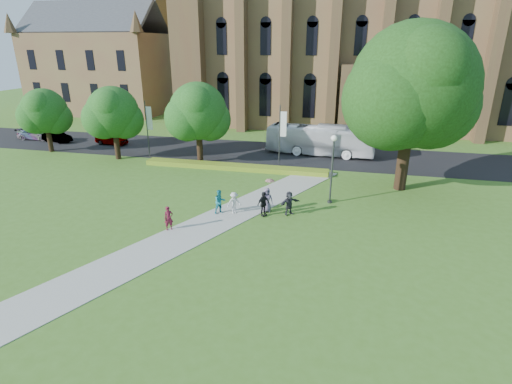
% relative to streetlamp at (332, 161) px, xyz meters
% --- Properties ---
extents(ground, '(160.00, 160.00, 0.00)m').
position_rel_streetlamp_xyz_m(ground, '(-7.50, -6.50, -3.30)').
color(ground, '#426C20').
rests_on(ground, ground).
extents(road, '(160.00, 10.00, 0.02)m').
position_rel_streetlamp_xyz_m(road, '(-7.50, 13.50, -3.29)').
color(road, black).
rests_on(road, ground).
extents(footpath, '(15.58, 28.54, 0.04)m').
position_rel_streetlamp_xyz_m(footpath, '(-7.50, -5.50, -3.28)').
color(footpath, '#B2B2A8').
rests_on(footpath, ground).
extents(flower_hedge, '(18.00, 1.40, 0.45)m').
position_rel_streetlamp_xyz_m(flower_hedge, '(-9.50, 6.70, -3.07)').
color(flower_hedge, '#A8AD22').
rests_on(flower_hedge, ground).
extents(cathedral, '(52.60, 18.25, 28.00)m').
position_rel_streetlamp_xyz_m(cathedral, '(2.50, 33.23, 9.69)').
color(cathedral, brown).
rests_on(cathedral, ground).
extents(building_west, '(22.00, 14.00, 18.30)m').
position_rel_streetlamp_xyz_m(building_west, '(-41.50, 35.50, 5.91)').
color(building_west, brown).
rests_on(building_west, ground).
extents(streetlamp, '(0.44, 0.44, 5.24)m').
position_rel_streetlamp_xyz_m(streetlamp, '(0.00, 0.00, 0.00)').
color(streetlamp, '#38383D').
rests_on(streetlamp, ground).
extents(large_tree, '(9.60, 9.60, 13.20)m').
position_rel_streetlamp_xyz_m(large_tree, '(5.50, 4.50, 5.07)').
color(large_tree, '#332114').
rests_on(large_tree, ground).
extents(street_tree_0, '(5.20, 5.20, 7.50)m').
position_rel_streetlamp_xyz_m(street_tree_0, '(-22.50, 7.50, 1.58)').
color(street_tree_0, '#332114').
rests_on(street_tree_0, ground).
extents(street_tree_1, '(5.60, 5.60, 8.05)m').
position_rel_streetlamp_xyz_m(street_tree_1, '(-13.50, 8.00, 1.93)').
color(street_tree_1, '#332114').
rests_on(street_tree_1, ground).
extents(street_tree_2, '(4.80, 4.80, 6.95)m').
position_rel_streetlamp_xyz_m(street_tree_2, '(-31.50, 8.50, 1.23)').
color(street_tree_2, '#332114').
rests_on(street_tree_2, ground).
extents(banner_pole_0, '(0.70, 0.10, 6.00)m').
position_rel_streetlamp_xyz_m(banner_pole_0, '(-5.39, 8.70, 0.09)').
color(banner_pole_0, '#38383D').
rests_on(banner_pole_0, ground).
extents(banner_pole_1, '(0.70, 0.10, 6.00)m').
position_rel_streetlamp_xyz_m(banner_pole_1, '(-19.39, 8.70, 0.09)').
color(banner_pole_1, '#38383D').
rests_on(banner_pole_1, ground).
extents(tour_coach, '(11.82, 3.79, 3.23)m').
position_rel_streetlamp_xyz_m(tour_coach, '(-1.97, 14.03, -1.66)').
color(tour_coach, silver).
rests_on(tour_coach, road).
extents(car_0, '(4.26, 2.18, 1.39)m').
position_rel_streetlamp_xyz_m(car_0, '(-26.71, 13.06, -2.58)').
color(car_0, gray).
rests_on(car_0, road).
extents(car_1, '(4.18, 2.26, 1.31)m').
position_rel_streetlamp_xyz_m(car_1, '(-33.96, 12.64, -2.62)').
color(car_1, gray).
rests_on(car_1, road).
extents(car_2, '(4.73, 2.14, 1.34)m').
position_rel_streetlamp_xyz_m(car_2, '(-37.53, 13.28, -2.60)').
color(car_2, gray).
rests_on(car_2, road).
extents(pedestrian_0, '(0.69, 0.65, 1.59)m').
position_rel_streetlamp_xyz_m(pedestrian_0, '(-9.90, -7.22, -2.46)').
color(pedestrian_0, maroon).
rests_on(pedestrian_0, footpath).
extents(pedestrian_1, '(1.07, 1.06, 1.74)m').
position_rel_streetlamp_xyz_m(pedestrian_1, '(-7.50, -3.90, -2.39)').
color(pedestrian_1, teal).
rests_on(pedestrian_1, footpath).
extents(pedestrian_2, '(1.17, 1.03, 1.58)m').
position_rel_streetlamp_xyz_m(pedestrian_2, '(-6.53, -3.66, -2.47)').
color(pedestrian_2, '#BBBBBB').
rests_on(pedestrian_2, footpath).
extents(pedestrian_3, '(0.96, 1.10, 1.78)m').
position_rel_streetlamp_xyz_m(pedestrian_3, '(-4.41, -3.62, -2.37)').
color(pedestrian_3, black).
rests_on(pedestrian_3, footpath).
extents(pedestrian_4, '(1.01, 0.84, 1.77)m').
position_rel_streetlamp_xyz_m(pedestrian_4, '(-4.33, -2.82, -2.37)').
color(pedestrian_4, slate).
rests_on(pedestrian_4, footpath).
extents(pedestrian_5, '(1.48, 1.46, 1.70)m').
position_rel_streetlamp_xyz_m(pedestrian_5, '(-2.69, -2.97, -2.40)').
color(pedestrian_5, '#2A2A32').
rests_on(pedestrian_5, footpath).
extents(parasol, '(0.73, 0.73, 0.59)m').
position_rel_streetlamp_xyz_m(parasol, '(-4.15, -2.72, -1.19)').
color(parasol, '#C389A2').
rests_on(parasol, pedestrian_4).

